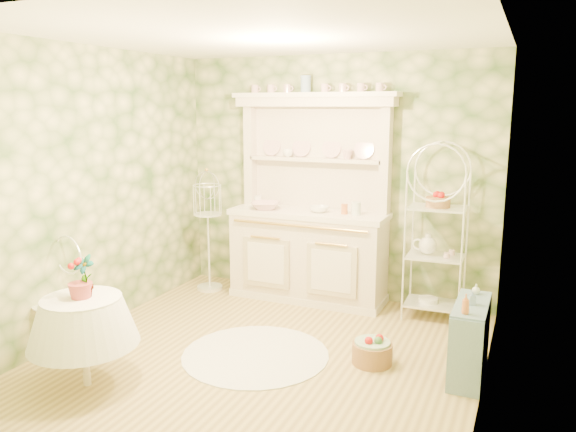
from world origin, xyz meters
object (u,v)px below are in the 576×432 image
at_px(round_table, 85,343).
at_px(birdcage_stand, 208,233).
at_px(bakers_rack, 437,228).
at_px(cafe_chair, 57,308).
at_px(side_shelf, 470,341).
at_px(kitchen_dresser, 309,199).
at_px(floor_basket, 372,349).

distance_m(round_table, birdcage_stand, 2.45).
xyz_separation_m(bakers_rack, round_table, (-2.23, -2.54, -0.59)).
bearing_deg(cafe_chair, round_table, -21.97).
relative_size(cafe_chair, birdcage_stand, 0.61).
bearing_deg(bakers_rack, cafe_chair, -144.78).
bearing_deg(side_shelf, cafe_chair, -155.53).
distance_m(kitchen_dresser, bakers_rack, 1.41).
xyz_separation_m(kitchen_dresser, birdcage_stand, (-1.19, -0.17, -0.46)).
distance_m(kitchen_dresser, round_table, 2.82).
bearing_deg(kitchen_dresser, floor_basket, -49.90).
relative_size(kitchen_dresser, round_table, 3.30).
distance_m(bakers_rack, floor_basket, 1.54).
relative_size(birdcage_stand, floor_basket, 3.51).
bearing_deg(round_table, bakers_rack, 48.69).
bearing_deg(cafe_chair, floor_basket, 26.26).
height_order(kitchen_dresser, round_table, kitchen_dresser).
xyz_separation_m(kitchen_dresser, side_shelf, (1.88, -1.22, -0.84)).
bearing_deg(birdcage_stand, kitchen_dresser, 8.17).
relative_size(cafe_chair, floor_basket, 2.13).
bearing_deg(cafe_chair, birdcage_stand, 89.02).
distance_m(round_table, floor_basket, 2.32).
xyz_separation_m(birdcage_stand, floor_basket, (2.30, -1.14, -0.56)).
height_order(side_shelf, cafe_chair, cafe_chair).
bearing_deg(cafe_chair, side_shelf, 23.56).
bearing_deg(birdcage_stand, round_table, -81.52).
height_order(bakers_rack, cafe_chair, bakers_rack).
bearing_deg(birdcage_stand, cafe_chair, -98.02).
distance_m(kitchen_dresser, cafe_chair, 2.76).
relative_size(round_table, birdcage_stand, 0.51).
xyz_separation_m(side_shelf, birdcage_stand, (-3.07, 1.05, 0.38)).
relative_size(side_shelf, cafe_chair, 0.84).
bearing_deg(side_shelf, birdcage_stand, 169.05).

